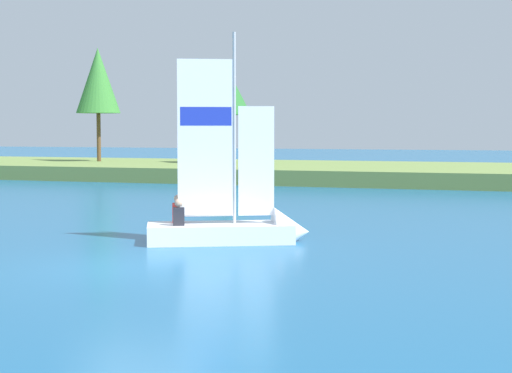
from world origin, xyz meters
The scene contains 5 objects.
ground_plane centered at (0.00, 0.00, 0.00)m, with size 200.00×200.00×0.00m, color #195684.
shore_bank centered at (0.00, 30.97, 0.40)m, with size 80.00×13.40×0.81m, color olive.
shoreline_tree_midleft centered at (-18.57, 31.66, 5.94)m, with size 2.81×2.81×7.22m.
shoreline_tree_centre centered at (-9.94, 31.70, 5.23)m, with size 3.19×3.19×5.99m.
sailboat centered at (0.86, 4.43, 0.41)m, with size 4.30×2.97×5.69m.
Camera 1 is at (7.75, -15.21, 2.87)m, focal length 57.86 mm.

